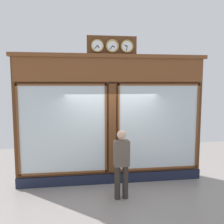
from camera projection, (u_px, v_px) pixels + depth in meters
shop_facade at (111, 119)px, 6.87m from camera, size 5.28×0.42×4.03m
pedestrian at (121, 161)px, 5.92m from camera, size 0.38×0.25×1.69m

